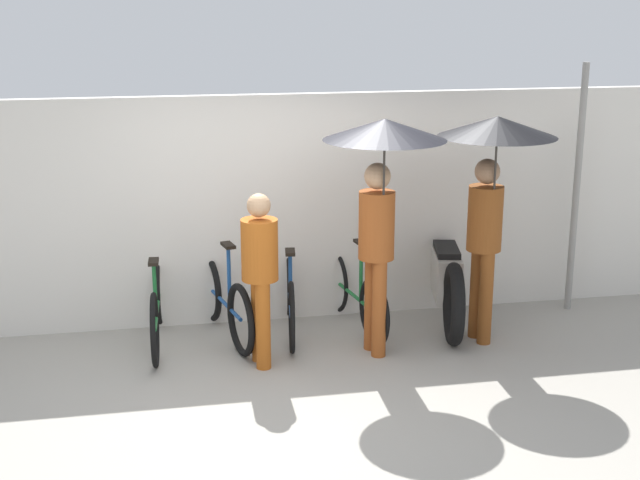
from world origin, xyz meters
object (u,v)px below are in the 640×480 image
pedestrian_leading (260,267)px  motorcycle (446,278)px  parked_bicycle_0 (157,307)px  parked_bicycle_2 (290,297)px  pedestrian_center (382,170)px  parked_bicycle_3 (353,292)px  parked_bicycle_1 (224,301)px  pedestrian_trailing (493,165)px

pedestrian_leading → motorcycle: (1.96, 0.80, -0.47)m
parked_bicycle_0 → parked_bicycle_2: bearing=-85.0°
pedestrian_center → parked_bicycle_0: bearing=-28.3°
parked_bicycle_0 → parked_bicycle_3: parked_bicycle_3 is taller
parked_bicycle_1 → parked_bicycle_3: size_ratio=1.00×
parked_bicycle_0 → pedestrian_center: bearing=-106.9°
parked_bicycle_2 → parked_bicycle_0: bearing=99.4°
pedestrian_leading → pedestrian_trailing: pedestrian_trailing is taller
parked_bicycle_2 → pedestrian_trailing: bearing=-103.0°
parked_bicycle_1 → pedestrian_leading: bearing=-172.8°
parked_bicycle_1 → pedestrian_center: pedestrian_center is taller
parked_bicycle_3 → pedestrian_leading: (-1.00, -0.75, 0.54)m
parked_bicycle_1 → parked_bicycle_0: bearing=81.4°
parked_bicycle_2 → pedestrian_leading: bearing=160.3°
pedestrian_leading → motorcycle: size_ratio=0.73×
parked_bicycle_0 → parked_bicycle_2: size_ratio=1.05×
parked_bicycle_2 → parked_bicycle_3: size_ratio=1.01×
pedestrian_leading → pedestrian_center: bearing=173.9°
parked_bicycle_0 → parked_bicycle_3: 1.89m
pedestrian_center → pedestrian_trailing: pedestrian_center is taller
parked_bicycle_3 → pedestrian_leading: bearing=117.2°
parked_bicycle_0 → motorcycle: 2.86m
parked_bicycle_1 → pedestrian_center: 2.04m
parked_bicycle_1 → parked_bicycle_2: parked_bicycle_1 is taller
parked_bicycle_0 → parked_bicycle_1: size_ratio=1.06×
motorcycle → parked_bicycle_1: bearing=104.0°
parked_bicycle_2 → pedestrian_leading: size_ratio=1.07×
parked_bicycle_1 → parked_bicycle_3: (1.26, 0.01, -0.00)m
motorcycle → parked_bicycle_3: bearing=105.4°
parked_bicycle_0 → pedestrian_trailing: bearing=-98.3°
parked_bicycle_3 → pedestrian_center: 1.56m
parked_bicycle_0 → pedestrian_leading: bearing=-124.8°
pedestrian_center → parked_bicycle_2: bearing=-55.9°
pedestrian_trailing → motorcycle: pedestrian_trailing is taller
parked_bicycle_3 → pedestrian_trailing: pedestrian_trailing is taller
parked_bicycle_1 → motorcycle: (2.22, 0.07, 0.07)m
pedestrian_center → pedestrian_trailing: (1.05, 0.11, -0.02)m
parked_bicycle_3 → parked_bicycle_2: bearing=81.7°
parked_bicycle_0 → pedestrian_leading: size_ratio=1.12×
parked_bicycle_0 → parked_bicycle_2: 1.27m
parked_bicycle_1 → parked_bicycle_2: size_ratio=0.99×
parked_bicycle_3 → motorcycle: parked_bicycle_3 is taller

